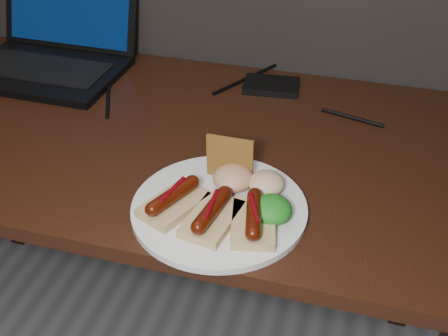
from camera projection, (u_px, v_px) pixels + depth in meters
desk at (143, 162)px, 1.24m from camera, size 1.40×0.70×0.75m
laptop at (53, 45)px, 1.40m from camera, size 0.38×0.35×0.25m
hard_drive at (271, 86)px, 1.32m from camera, size 0.14×0.10×0.02m
desk_cables at (165, 92)px, 1.31m from camera, size 0.88×0.39×0.01m
plate at (219, 208)px, 0.96m from camera, size 0.32×0.32×0.01m
bread_sausage_left at (173, 201)px, 0.94m from camera, size 0.11×0.13×0.04m
bread_sausage_center at (212, 215)px, 0.91m from camera, size 0.09×0.13×0.04m
bread_sausage_right at (254, 219)px, 0.90m from camera, size 0.09×0.13×0.04m
crispbread at (230, 158)px, 1.00m from camera, size 0.09×0.01×0.08m
salad_greens at (271, 209)px, 0.92m from camera, size 0.07×0.07×0.04m
salsa_mound at (233, 178)px, 0.99m from camera, size 0.07×0.07×0.04m
coleslaw_mound at (266, 183)px, 0.98m from camera, size 0.06×0.06×0.04m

